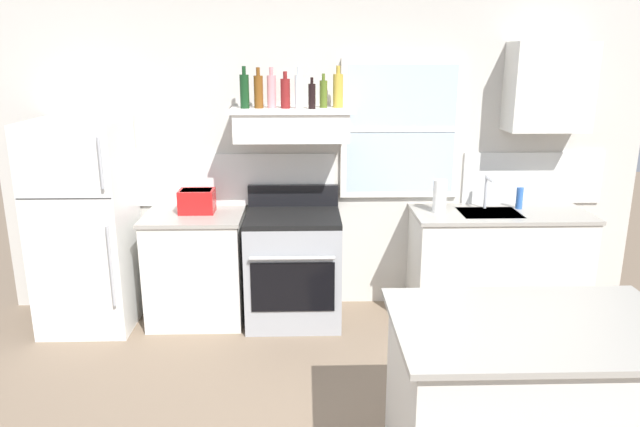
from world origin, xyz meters
TOP-DOWN VIEW (x-y plane):
  - back_wall at (0.03, 2.23)m, footprint 5.40×0.11m
  - refrigerator at (-1.90, 1.84)m, footprint 0.70×0.72m
  - counter_left_of_stove at (-1.05, 1.90)m, footprint 0.79×0.63m
  - toaster at (-1.02, 1.95)m, footprint 0.30×0.20m
  - stove_range at (-0.25, 1.86)m, footprint 0.76×0.69m
  - range_hood_shelf at (-0.25, 1.96)m, footprint 0.96×0.52m
  - bottle_dark_green_wine at (-0.61, 1.97)m, footprint 0.07×0.07m
  - bottle_amber_wine at (-0.51, 1.98)m, footprint 0.07×0.07m
  - bottle_rose_pink at (-0.40, 1.97)m, footprint 0.07×0.07m
  - bottle_red_label_wine at (-0.30, 1.96)m, footprint 0.07×0.07m
  - bottle_clear_tall at (-0.19, 1.93)m, footprint 0.06×0.06m
  - bottle_balsamic_dark at (-0.09, 1.91)m, footprint 0.06×0.06m
  - bottle_olive_oil_square at (0.00, 2.01)m, footprint 0.06×0.06m
  - bottle_champagne_gold_foil at (0.12, 2.02)m, footprint 0.08×0.08m
  - counter_right_with_sink at (1.45, 1.90)m, footprint 1.43×0.63m
  - sink_faucet at (1.35, 2.00)m, footprint 0.03×0.17m
  - paper_towel_roll at (0.94, 1.90)m, footprint 0.11×0.11m
  - dish_soap_bottle at (1.63, 2.00)m, footprint 0.06×0.06m
  - kitchen_island at (0.96, -0.12)m, footprint 1.40×0.90m
  - upper_cabinet_right at (1.80, 2.04)m, footprint 0.64×0.32m

SIDE VIEW (x-z plane):
  - counter_left_of_stove at x=-1.05m, z-range 0.00..0.91m
  - counter_right_with_sink at x=1.45m, z-range 0.00..0.91m
  - kitchen_island at x=0.96m, z-range 0.00..0.91m
  - stove_range at x=-0.25m, z-range -0.08..1.01m
  - refrigerator at x=-1.90m, z-range 0.00..1.67m
  - dish_soap_bottle at x=1.63m, z-range 0.91..1.09m
  - toaster at x=-1.02m, z-range 0.91..1.10m
  - paper_towel_roll at x=0.94m, z-range 0.91..1.18m
  - sink_faucet at x=1.35m, z-range 0.94..1.22m
  - back_wall at x=0.03m, z-range 0.00..2.70m
  - range_hood_shelf at x=-0.25m, z-range 1.50..1.75m
  - bottle_balsamic_dark at x=-0.09m, z-range 1.73..1.96m
  - bottle_olive_oil_square at x=0.00m, z-range 1.72..1.99m
  - bottle_red_label_wine at x=-0.30m, z-range 1.72..2.00m
  - bottle_amber_wine at x=-0.51m, z-range 1.72..2.03m
  - bottle_rose_pink at x=-0.40m, z-range 1.72..2.03m
  - bottle_clear_tall at x=-0.19m, z-range 1.72..2.04m
  - bottle_dark_green_wine at x=-0.61m, z-range 1.72..2.04m
  - bottle_champagne_gold_foil at x=0.12m, z-range 1.72..2.04m
  - upper_cabinet_right at x=1.80m, z-range 1.55..2.25m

